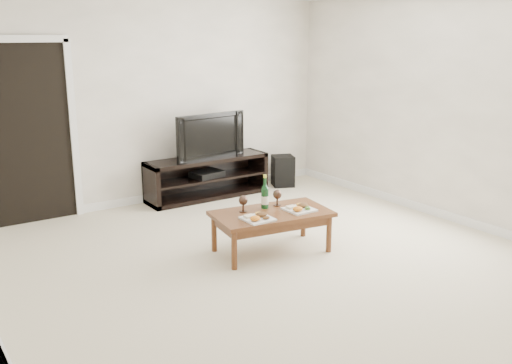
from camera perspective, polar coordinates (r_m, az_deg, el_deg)
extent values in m
plane|color=beige|center=(5.45, 2.56, -8.59)|extent=(5.50, 5.50, 0.00)
cube|color=white|center=(7.46, -10.18, 7.91)|extent=(5.00, 0.04, 2.60)
cube|color=black|center=(6.99, -21.66, 4.38)|extent=(0.90, 0.02, 2.05)
cube|color=black|center=(7.67, -4.89, 0.46)|extent=(1.68, 0.45, 0.55)
imported|color=black|center=(7.55, -4.98, 4.69)|extent=(1.05, 0.24, 0.60)
cube|color=black|center=(7.64, -4.93, 0.80)|extent=(0.45, 0.37, 0.08)
cube|color=black|center=(8.24, 2.70, 1.13)|extent=(0.39, 0.39, 0.44)
cube|color=brown|center=(5.76, 1.56, -5.00)|extent=(1.24, 0.80, 0.42)
cube|color=white|center=(5.45, 0.17, -3.46)|extent=(0.27, 0.27, 0.07)
cube|color=white|center=(5.75, 4.36, -2.52)|extent=(0.27, 0.27, 0.07)
cylinder|color=#0F3717|center=(5.77, 0.90, -0.97)|extent=(0.07, 0.07, 0.35)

